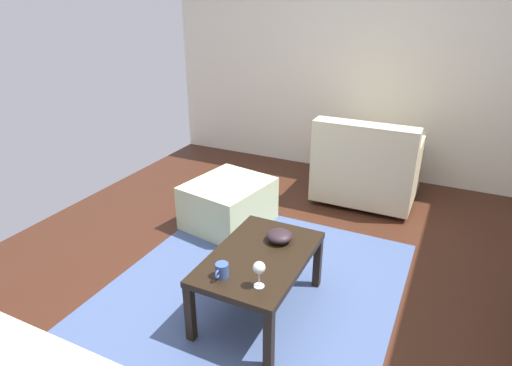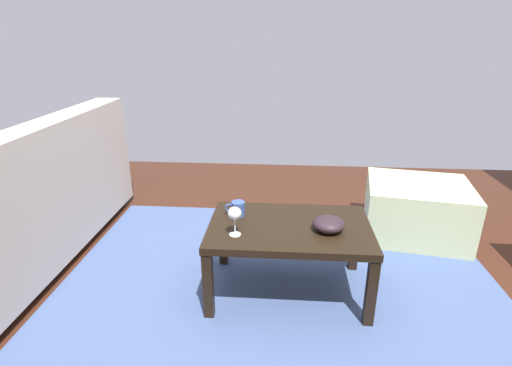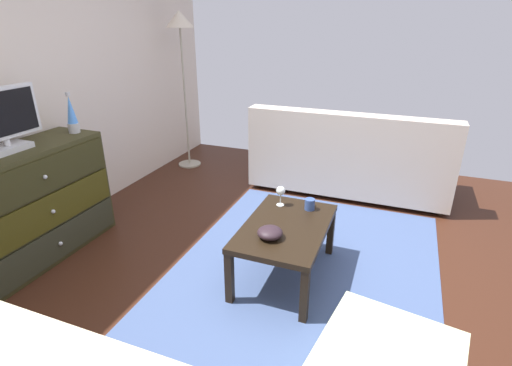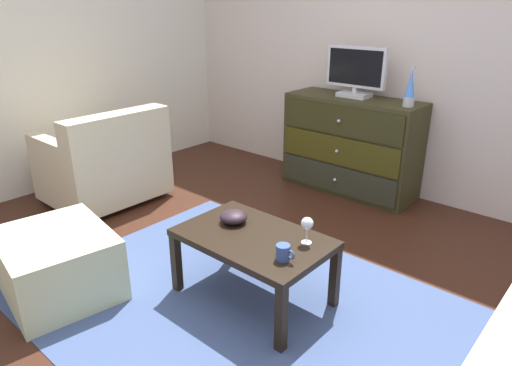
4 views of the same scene
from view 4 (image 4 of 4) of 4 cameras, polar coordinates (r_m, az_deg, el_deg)
The scene contains 13 objects.
ground_plane at distance 3.02m, azimuth -1.63°, elevation -12.68°, with size 5.60×4.74×0.05m, color #3B1E12.
wall_accent_rear at distance 4.32m, azimuth 18.53°, elevation 15.96°, with size 5.60×0.12×2.66m, color beige.
wall_plain_left at distance 4.65m, azimuth -26.60°, elevation 15.18°, with size 0.12×4.74×2.66m, color silver.
area_rug at distance 2.78m, azimuth -1.39°, elevation -15.48°, with size 2.60×1.90×0.01m, color #3F527D.
dresser at distance 4.34m, azimuth 11.75°, elevation 4.65°, with size 1.24×0.49×0.89m.
tv at distance 4.23m, azimuth 12.38°, elevation 13.47°, with size 0.56×0.18×0.44m.
lava_lamp at distance 3.95m, azimuth 18.72°, elevation 11.10°, with size 0.09×0.09×0.33m.
coffee_table at distance 2.68m, azimuth -0.34°, elevation -7.59°, with size 0.88×0.56×0.42m.
wine_glass at distance 2.54m, azimuth 6.42°, elevation -5.14°, with size 0.07×0.07×0.16m.
mug at distance 2.41m, azimuth 3.46°, elevation -8.66°, with size 0.11×0.08×0.08m.
bowl_decorative at distance 2.79m, azimuth -2.82°, elevation -4.23°, with size 0.17×0.17×0.08m, color black.
armchair at distance 4.24m, azimuth -18.27°, elevation 2.19°, with size 0.80×0.93×0.84m.
ottoman at distance 3.06m, azimuth -23.51°, elevation -9.26°, with size 0.70×0.60×0.40m, color #BDC896.
Camera 4 is at (1.71, -1.82, 1.68)m, focal length 31.99 mm.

